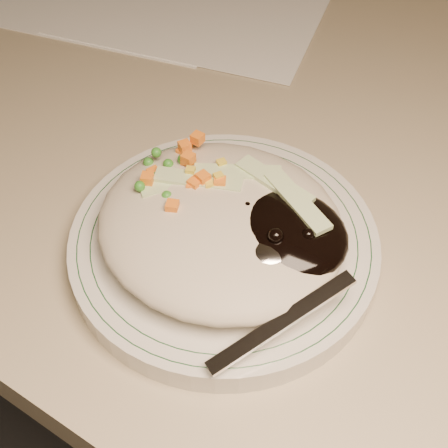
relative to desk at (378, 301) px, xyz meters
The scene contains 5 objects.
desk is the anchor object (origin of this frame).
plate 0.29m from the desk, 120.15° to the right, with size 0.24×0.24×0.02m, color silver.
plate_rim 0.30m from the desk, 120.15° to the right, with size 0.23×0.23×0.00m.
meal 0.31m from the desk, 118.97° to the right, with size 0.21×0.19×0.05m.
papers 0.45m from the desk, 164.53° to the left, with size 0.44×0.30×0.00m.
Camera 1 is at (0.07, 0.94, 1.14)m, focal length 50.00 mm.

